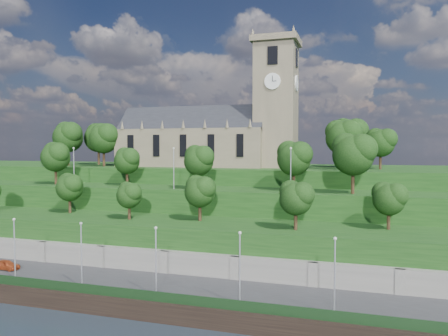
% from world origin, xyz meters
% --- Properties ---
extents(ground, '(320.00, 320.00, 0.00)m').
position_xyz_m(ground, '(0.00, 0.00, 0.00)').
color(ground, black).
rests_on(ground, ground).
extents(promenade, '(160.00, 12.00, 2.00)m').
position_xyz_m(promenade, '(0.00, 6.00, 1.00)').
color(promenade, '#2D2D30').
rests_on(promenade, ground).
extents(quay_wall, '(160.00, 0.50, 2.20)m').
position_xyz_m(quay_wall, '(0.00, -0.05, 1.10)').
color(quay_wall, black).
rests_on(quay_wall, ground).
extents(fence, '(160.00, 0.10, 1.20)m').
position_xyz_m(fence, '(0.00, 0.60, 2.60)').
color(fence, '#163317').
rests_on(fence, promenade).
extents(retaining_wall, '(160.00, 2.10, 5.00)m').
position_xyz_m(retaining_wall, '(0.00, 11.97, 2.50)').
color(retaining_wall, slate).
rests_on(retaining_wall, ground).
extents(embankment_lower, '(160.00, 12.00, 8.00)m').
position_xyz_m(embankment_lower, '(0.00, 18.00, 4.00)').
color(embankment_lower, '#173B13').
rests_on(embankment_lower, ground).
extents(embankment_upper, '(160.00, 10.00, 12.00)m').
position_xyz_m(embankment_upper, '(0.00, 29.00, 6.00)').
color(embankment_upper, '#173B13').
rests_on(embankment_upper, ground).
extents(hilltop, '(160.00, 32.00, 15.00)m').
position_xyz_m(hilltop, '(0.00, 50.00, 7.50)').
color(hilltop, '#173B13').
rests_on(hilltop, ground).
extents(church, '(38.60, 12.35, 27.60)m').
position_xyz_m(church, '(0.79, 45.98, 22.52)').
color(church, '#685D49').
rests_on(church, hilltop).
extents(trees_lower, '(68.54, 8.51, 6.94)m').
position_xyz_m(trees_lower, '(3.81, 18.17, 12.43)').
color(trees_lower, black).
rests_on(trees_lower, embankment_lower).
extents(trees_upper, '(61.48, 8.54, 9.37)m').
position_xyz_m(trees_upper, '(7.00, 28.02, 17.67)').
color(trees_upper, black).
rests_on(trees_upper, embankment_upper).
extents(trees_hilltop, '(73.80, 16.56, 10.14)m').
position_xyz_m(trees_hilltop, '(-2.50, 44.62, 21.55)').
color(trees_hilltop, black).
rests_on(trees_hilltop, hilltop).
extents(lamp_posts_promenade, '(60.36, 0.36, 8.09)m').
position_xyz_m(lamp_posts_promenade, '(-2.00, 2.50, 6.66)').
color(lamp_posts_promenade, '#B2B2B7').
rests_on(lamp_posts_promenade, promenade).
extents(lamp_posts_upper, '(40.36, 0.36, 7.15)m').
position_xyz_m(lamp_posts_upper, '(-0.00, 26.00, 16.17)').
color(lamp_posts_upper, '#B2B2B7').
rests_on(lamp_posts_upper, embankment_upper).
extents(car_left, '(4.05, 1.69, 1.37)m').
position_xyz_m(car_left, '(-16.91, 6.09, 2.69)').
color(car_left, '#9D3D1A').
rests_on(car_left, promenade).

